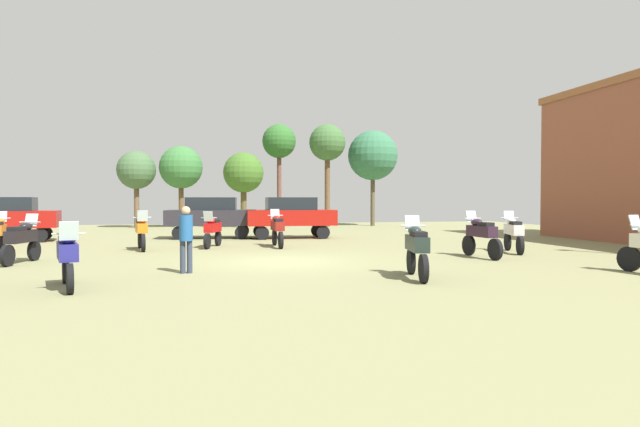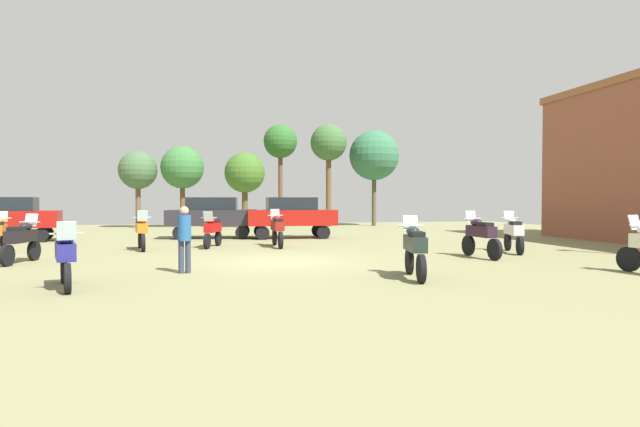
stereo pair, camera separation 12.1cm
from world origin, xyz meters
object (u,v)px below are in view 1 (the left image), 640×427
(motorcycle_5, at_px, (417,248))
(motorcycle_9, at_px, (22,239))
(motorcycle_12, at_px, (213,230))
(tree_2, at_px, (136,171))
(motorcycle_10, at_px, (67,255))
(car_2, at_px, (212,214))
(tree_7, at_px, (244,173))
(motorcycle_6, at_px, (141,230))
(car_3, at_px, (291,214))
(motorcycle_4, at_px, (513,232))
(tree_1, at_px, (181,168))
(tree_6, at_px, (373,156))
(motorcycle_8, at_px, (277,228))
(tree_5, at_px, (327,144))
(car_1, at_px, (5,216))
(person_1, at_px, (186,234))
(motorcycle_3, at_px, (481,235))
(tree_4, at_px, (279,143))

(motorcycle_5, xyz_separation_m, motorcycle_9, (-10.29, 5.16, -0.02))
(motorcycle_12, bearing_deg, tree_2, -55.48)
(motorcycle_10, bearing_deg, car_2, -119.19)
(tree_2, xyz_separation_m, tree_7, (7.03, -1.18, -0.16))
(motorcycle_6, distance_m, car_3, 8.00)
(motorcycle_6, height_order, car_3, car_3)
(motorcycle_4, bearing_deg, motorcycle_9, -163.01)
(motorcycle_10, bearing_deg, car_3, -134.04)
(motorcycle_12, bearing_deg, tree_1, -65.43)
(tree_6, bearing_deg, motorcycle_5, -105.45)
(motorcycle_8, relative_size, car_3, 0.53)
(motorcycle_5, height_order, motorcycle_9, motorcycle_5)
(motorcycle_9, bearing_deg, tree_6, 58.82)
(tree_7, bearing_deg, tree_6, 3.16)
(car_3, height_order, tree_5, tree_5)
(motorcycle_9, bearing_deg, motorcycle_4, 9.90)
(car_1, height_order, person_1, car_1)
(tree_5, bearing_deg, motorcycle_6, -125.00)
(tree_6, bearing_deg, car_1, -152.84)
(motorcycle_3, height_order, motorcycle_10, motorcycle_3)
(motorcycle_12, bearing_deg, motorcycle_8, -169.40)
(motorcycle_9, relative_size, car_1, 0.46)
(motorcycle_12, bearing_deg, motorcycle_10, 88.65)
(motorcycle_12, xyz_separation_m, tree_6, (11.46, 15.10, 4.35))
(tree_2, bearing_deg, tree_6, -2.34)
(motorcycle_3, bearing_deg, tree_4, 96.98)
(motorcycle_5, bearing_deg, tree_2, 122.13)
(person_1, bearing_deg, motorcycle_5, 152.87)
(motorcycle_5, height_order, car_3, car_3)
(tree_2, bearing_deg, person_1, -79.82)
(tree_6, bearing_deg, motorcycle_6, -132.05)
(motorcycle_12, height_order, car_2, car_2)
(car_1, height_order, tree_4, tree_4)
(tree_4, height_order, tree_5, tree_4)
(motorcycle_6, bearing_deg, motorcycle_3, 144.81)
(motorcycle_10, bearing_deg, motorcycle_3, -179.61)
(motorcycle_3, distance_m, car_3, 10.86)
(motorcycle_6, bearing_deg, tree_6, -143.10)
(motorcycle_4, xyz_separation_m, car_1, (-19.49, 8.84, 0.44))
(motorcycle_12, xyz_separation_m, tree_1, (-1.96, 15.56, 3.34))
(motorcycle_4, relative_size, car_2, 0.49)
(motorcycle_5, height_order, tree_6, tree_6)
(tree_4, xyz_separation_m, tree_7, (-2.55, -0.95, -2.20))
(motorcycle_8, bearing_deg, car_2, 114.11)
(motorcycle_10, xyz_separation_m, tree_4, (7.81, 24.63, 5.16))
(tree_1, bearing_deg, tree_7, -13.25)
(motorcycle_9, xyz_separation_m, tree_6, (17.02, 19.20, 4.34))
(motorcycle_12, distance_m, tree_6, 19.45)
(motorcycle_9, xyz_separation_m, tree_5, (13.55, 18.73, 5.04))
(car_1, xyz_separation_m, car_2, (8.99, 0.38, 0.00))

